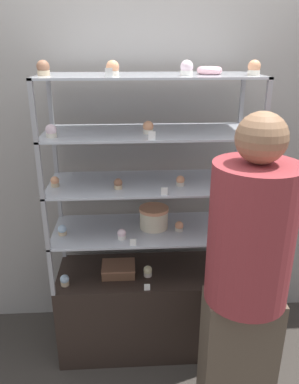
# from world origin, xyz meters

# --- Properties ---
(ground_plane) EXTENTS (20.00, 20.00, 0.00)m
(ground_plane) POSITION_xyz_m (0.00, 0.00, 0.00)
(ground_plane) COLOR #38332D
(back_wall) EXTENTS (8.00, 0.05, 2.60)m
(back_wall) POSITION_xyz_m (0.00, 0.38, 1.30)
(back_wall) COLOR gray
(back_wall) RESTS_ON ground_plane
(display_base) EXTENTS (1.19, 0.46, 0.58)m
(display_base) POSITION_xyz_m (0.00, 0.00, 0.29)
(display_base) COLOR black
(display_base) RESTS_ON ground_plane
(display_riser_lower) EXTENTS (1.19, 0.46, 0.31)m
(display_riser_lower) POSITION_xyz_m (0.00, 0.00, 0.87)
(display_riser_lower) COLOR #99999E
(display_riser_lower) RESTS_ON display_base
(display_riser_middle) EXTENTS (1.19, 0.46, 0.31)m
(display_riser_middle) POSITION_xyz_m (0.00, 0.00, 1.18)
(display_riser_middle) COLOR #99999E
(display_riser_middle) RESTS_ON display_riser_lower
(display_riser_upper) EXTENTS (1.19, 0.46, 0.31)m
(display_riser_upper) POSITION_xyz_m (0.00, 0.00, 1.48)
(display_riser_upper) COLOR #99999E
(display_riser_upper) RESTS_ON display_riser_middle
(display_riser_top) EXTENTS (1.19, 0.46, 0.31)m
(display_riser_top) POSITION_xyz_m (0.00, 0.00, 1.79)
(display_riser_top) COLOR #99999E
(display_riser_top) RESTS_ON display_riser_upper
(layer_cake_centerpiece) EXTENTS (0.18, 0.18, 0.14)m
(layer_cake_centerpiece) POSITION_xyz_m (0.03, 0.02, 0.96)
(layer_cake_centerpiece) COLOR beige
(layer_cake_centerpiece) RESTS_ON display_riser_lower
(sheet_cake_frosted) EXTENTS (0.21, 0.17, 0.07)m
(sheet_cake_frosted) POSITION_xyz_m (-0.20, -0.02, 0.61)
(sheet_cake_frosted) COLOR brown
(sheet_cake_frosted) RESTS_ON display_base
(cupcake_0) EXTENTS (0.06, 0.06, 0.07)m
(cupcake_0) POSITION_xyz_m (-0.53, -0.13, 0.61)
(cupcake_0) COLOR #CCB28C
(cupcake_0) RESTS_ON display_base
(cupcake_1) EXTENTS (0.06, 0.06, 0.07)m
(cupcake_1) POSITION_xyz_m (-0.01, -0.06, 0.61)
(cupcake_1) COLOR beige
(cupcake_1) RESTS_ON display_base
(cupcake_2) EXTENTS (0.06, 0.06, 0.07)m
(cupcake_2) POSITION_xyz_m (0.54, -0.08, 0.61)
(cupcake_2) COLOR #CCB28C
(cupcake_2) RESTS_ON display_base
(price_tag_0) EXTENTS (0.04, 0.00, 0.04)m
(price_tag_0) POSITION_xyz_m (-0.03, -0.21, 0.60)
(price_tag_0) COLOR white
(price_tag_0) RESTS_ON display_base
(cupcake_3) EXTENTS (0.05, 0.05, 0.06)m
(cupcake_3) POSITION_xyz_m (-0.53, -0.05, 0.92)
(cupcake_3) COLOR #CCB28C
(cupcake_3) RESTS_ON display_riser_lower
(cupcake_4) EXTENTS (0.05, 0.05, 0.06)m
(cupcake_4) POSITION_xyz_m (-0.17, -0.12, 0.92)
(cupcake_4) COLOR white
(cupcake_4) RESTS_ON display_riser_lower
(cupcake_5) EXTENTS (0.05, 0.05, 0.06)m
(cupcake_5) POSITION_xyz_m (0.18, -0.04, 0.92)
(cupcake_5) COLOR beige
(cupcake_5) RESTS_ON display_riser_lower
(cupcake_6) EXTENTS (0.05, 0.05, 0.06)m
(cupcake_6) POSITION_xyz_m (0.53, -0.11, 0.92)
(cupcake_6) COLOR beige
(cupcake_6) RESTS_ON display_riser_lower
(price_tag_1) EXTENTS (0.04, 0.00, 0.04)m
(price_tag_1) POSITION_xyz_m (-0.11, -0.21, 0.91)
(price_tag_1) COLOR white
(price_tag_1) RESTS_ON display_riser_lower
(cupcake_7) EXTENTS (0.05, 0.05, 0.06)m
(cupcake_7) POSITION_xyz_m (-0.55, -0.04, 1.23)
(cupcake_7) COLOR #CCB28C
(cupcake_7) RESTS_ON display_riser_middle
(cupcake_8) EXTENTS (0.05, 0.05, 0.06)m
(cupcake_8) POSITION_xyz_m (-0.18, -0.09, 1.23)
(cupcake_8) COLOR #CCB28C
(cupcake_8) RESTS_ON display_riser_middle
(cupcake_9) EXTENTS (0.05, 0.05, 0.06)m
(cupcake_9) POSITION_xyz_m (0.18, -0.06, 1.23)
(cupcake_9) COLOR beige
(cupcake_9) RESTS_ON display_riser_middle
(cupcake_10) EXTENTS (0.05, 0.05, 0.06)m
(cupcake_10) POSITION_xyz_m (0.54, -0.13, 1.23)
(cupcake_10) COLOR beige
(cupcake_10) RESTS_ON display_riser_middle
(price_tag_2) EXTENTS (0.04, 0.00, 0.04)m
(price_tag_2) POSITION_xyz_m (0.07, -0.21, 1.22)
(price_tag_2) COLOR white
(price_tag_2) RESTS_ON display_riser_middle
(cupcake_11) EXTENTS (0.06, 0.06, 0.07)m
(cupcake_11) POSITION_xyz_m (-0.52, -0.12, 1.54)
(cupcake_11) COLOR beige
(cupcake_11) RESTS_ON display_riser_upper
(cupcake_12) EXTENTS (0.06, 0.06, 0.07)m
(cupcake_12) POSITION_xyz_m (-0.01, -0.06, 1.54)
(cupcake_12) COLOR beige
(cupcake_12) RESTS_ON display_riser_upper
(cupcake_13) EXTENTS (0.06, 0.06, 0.07)m
(cupcake_13) POSITION_xyz_m (0.53, -0.08, 1.54)
(cupcake_13) COLOR beige
(cupcake_13) RESTS_ON display_riser_upper
(price_tag_3) EXTENTS (0.04, 0.00, 0.04)m
(price_tag_3) POSITION_xyz_m (0.00, -0.21, 1.53)
(price_tag_3) COLOR white
(price_tag_3) RESTS_ON display_riser_upper
(cupcake_14) EXTENTS (0.07, 0.07, 0.08)m
(cupcake_14) POSITION_xyz_m (-0.55, -0.06, 1.85)
(cupcake_14) COLOR #CCB28C
(cupcake_14) RESTS_ON display_riser_top
(cupcake_15) EXTENTS (0.07, 0.07, 0.08)m
(cupcake_15) POSITION_xyz_m (-0.19, -0.12, 1.85)
(cupcake_15) COLOR beige
(cupcake_15) RESTS_ON display_riser_top
(cupcake_16) EXTENTS (0.07, 0.07, 0.08)m
(cupcake_16) POSITION_xyz_m (0.18, -0.10, 1.85)
(cupcake_16) COLOR white
(cupcake_16) RESTS_ON display_riser_top
(cupcake_17) EXTENTS (0.07, 0.07, 0.08)m
(cupcake_17) POSITION_xyz_m (0.53, -0.10, 1.85)
(cupcake_17) COLOR beige
(cupcake_17) RESTS_ON display_riser_top
(price_tag_4) EXTENTS (0.04, 0.00, 0.04)m
(price_tag_4) POSITION_xyz_m (-0.21, -0.21, 1.83)
(price_tag_4) COLOR white
(price_tag_4) RESTS_ON display_riser_top
(donut_glazed) EXTENTS (0.14, 0.14, 0.04)m
(donut_glazed) POSITION_xyz_m (0.32, -0.01, 1.83)
(donut_glazed) COLOR #EFB2BC
(donut_glazed) RESTS_ON display_riser_top
(customer_figure) EXTENTS (0.40, 0.40, 1.71)m
(customer_figure) POSITION_xyz_m (0.44, -0.58, 0.91)
(customer_figure) COLOR brown
(customer_figure) RESTS_ON ground_plane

